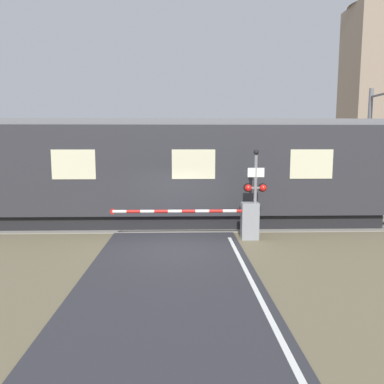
# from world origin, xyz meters

# --- Properties ---
(ground_plane) EXTENTS (80.00, 80.00, 0.00)m
(ground_plane) POSITION_xyz_m (0.00, 0.00, 0.00)
(ground_plane) COLOR #6B6047
(track_bed) EXTENTS (36.00, 3.20, 0.13)m
(track_bed) POSITION_xyz_m (0.00, 3.41, 0.02)
(track_bed) COLOR gray
(track_bed) RESTS_ON ground_plane
(train) EXTENTS (16.27, 2.78, 4.30)m
(train) POSITION_xyz_m (0.75, 3.40, 2.20)
(train) COLOR black
(train) RESTS_ON ground_plane
(crossing_barrier) EXTENTS (5.21, 0.44, 1.31)m
(crossing_barrier) POSITION_xyz_m (2.35, 0.87, 0.71)
(crossing_barrier) COLOR gray
(crossing_barrier) RESTS_ON ground_plane
(signal_post) EXTENTS (0.82, 0.26, 3.16)m
(signal_post) POSITION_xyz_m (2.86, 0.79, 1.80)
(signal_post) COLOR gray
(signal_post) RESTS_ON ground_plane
(catenary_pole) EXTENTS (0.20, 1.90, 5.95)m
(catenary_pole) POSITION_xyz_m (9.32, 5.87, 3.12)
(catenary_pole) COLOR slate
(catenary_pole) RESTS_ON ground_plane
(distant_building) EXTENTS (5.28, 5.28, 16.77)m
(distant_building) POSITION_xyz_m (18.46, 23.90, 8.46)
(distant_building) COLOR gray
(distant_building) RESTS_ON ground_plane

